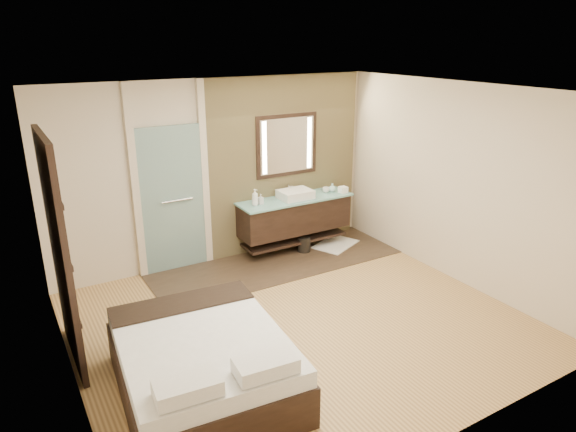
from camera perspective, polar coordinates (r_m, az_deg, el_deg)
floor at (r=6.29m, az=1.24°, el=-11.63°), size 5.00×5.00×0.00m
tile_strip at (r=7.78m, az=-1.21°, el=-5.19°), size 3.80×1.30×0.01m
stone_wall at (r=8.08m, az=-0.32°, el=5.84°), size 2.60×0.08×2.70m
vanity at (r=8.05m, az=0.74°, el=0.09°), size 1.85×0.55×0.88m
mirror_unit at (r=7.97m, az=-0.12°, el=7.87°), size 1.06×0.04×0.96m
frosted_door at (r=7.40m, az=-12.76°, el=2.43°), size 1.10×0.12×2.70m
shoji_partition at (r=5.57m, az=-23.98°, el=-3.75°), size 0.06×1.20×2.40m
bed at (r=5.13m, az=-9.40°, el=-15.85°), size 1.67×2.01×0.73m
bath_mat at (r=8.44m, az=5.31°, el=-3.16°), size 0.86×0.75×0.02m
waste_bin at (r=8.12m, az=1.80°, el=-3.19°), size 0.26×0.26×0.25m
tissue_box at (r=8.26m, az=6.14°, el=2.93°), size 0.12×0.12×0.10m
soap_bottle_a at (r=7.60m, az=-3.69°, el=2.09°), size 0.12×0.12×0.25m
soap_bottle_b at (r=7.65m, az=-3.07°, el=1.89°), size 0.07×0.07×0.16m
soap_bottle_c at (r=8.29m, az=4.93°, el=3.16°), size 0.13×0.13×0.14m
cup at (r=8.26m, az=4.23°, el=2.92°), size 0.11×0.11×0.09m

